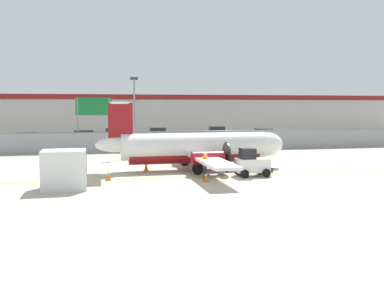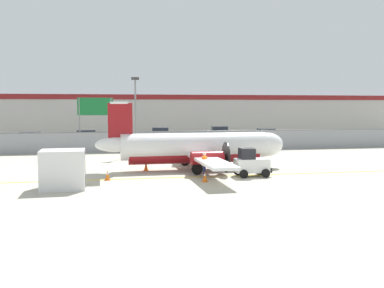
{
  "view_description": "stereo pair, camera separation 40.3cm",
  "coord_description": "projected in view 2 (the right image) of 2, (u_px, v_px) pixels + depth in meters",
  "views": [
    {
      "loc": [
        -6.82,
        -25.13,
        4.64
      ],
      "look_at": [
        -0.42,
        6.14,
        1.8
      ],
      "focal_mm": 40.0,
      "sensor_mm": 36.0,
      "label": 1
    },
    {
      "loc": [
        -6.42,
        -25.21,
        4.64
      ],
      "look_at": [
        -0.42,
        6.14,
        1.8
      ],
      "focal_mm": 40.0,
      "sensor_mm": 36.0,
      "label": 2
    }
  ],
  "objects": [
    {
      "name": "cargo_container",
      "position": [
        63.0,
        169.0,
        23.92
      ],
      "size": [
        2.46,
        2.07,
        2.2
      ],
      "rotation": [
        0.0,
        0.0,
        0.03
      ],
      "color": "silver",
      "rests_on": "ground"
    },
    {
      "name": "parked_car_2",
      "position": [
        116.0,
        134.0,
        57.54
      ],
      "size": [
        4.27,
        2.14,
        1.58
      ],
      "rotation": [
        0.0,
        0.0,
        3.1
      ],
      "color": "slate",
      "rests_on": "parking_lot_strip"
    },
    {
      "name": "baggage_tug",
      "position": [
        251.0,
        164.0,
        28.18
      ],
      "size": [
        2.35,
        1.41,
        1.88
      ],
      "rotation": [
        0.0,
        0.0,
        0.02
      ],
      "color": "silver",
      "rests_on": "ground"
    },
    {
      "name": "parked_car_4",
      "position": [
        213.0,
        138.0,
        50.51
      ],
      "size": [
        4.33,
        2.27,
        1.58
      ],
      "rotation": [
        0.0,
        0.0,
        -0.08
      ],
      "color": "red",
      "rests_on": "parking_lot_strip"
    },
    {
      "name": "parked_car_6",
      "position": [
        265.0,
        135.0,
        56.23
      ],
      "size": [
        4.38,
        2.42,
        1.58
      ],
      "rotation": [
        0.0,
        0.0,
        3.01
      ],
      "color": "slate",
      "rests_on": "parking_lot_strip"
    },
    {
      "name": "parked_car_1",
      "position": [
        85.0,
        137.0,
        52.61
      ],
      "size": [
        4.37,
        2.37,
        1.58
      ],
      "rotation": [
        0.0,
        0.0,
        3.26
      ],
      "color": "silver",
      "rests_on": "parking_lot_strip"
    },
    {
      "name": "parked_car_3",
      "position": [
        160.0,
        133.0,
        58.69
      ],
      "size": [
        4.38,
        2.42,
        1.58
      ],
      "rotation": [
        0.0,
        0.0,
        3.01
      ],
      "color": "slate",
      "rests_on": "parking_lot_strip"
    },
    {
      "name": "traffic_cone_far_left",
      "position": [
        146.0,
        166.0,
        30.78
      ],
      "size": [
        0.36,
        0.36,
        0.64
      ],
      "color": "orange",
      "rests_on": "ground"
    },
    {
      "name": "traffic_cone_near_left",
      "position": [
        267.0,
        162.0,
        32.93
      ],
      "size": [
        0.36,
        0.36,
        0.64
      ],
      "color": "orange",
      "rests_on": "ground"
    },
    {
      "name": "parking_lot_strip",
      "position": [
        161.0,
        142.0,
        55.13
      ],
      "size": [
        98.0,
        17.0,
        0.12
      ],
      "color": "#38383A",
      "rests_on": "ground"
    },
    {
      "name": "ground_plane",
      "position": [
        210.0,
        176.0,
        28.23
      ],
      "size": [
        140.0,
        140.0,
        0.01
      ],
      "color": "#B2AD99"
    },
    {
      "name": "parked_car_5",
      "position": [
        220.0,
        132.0,
        62.17
      ],
      "size": [
        4.32,
        2.26,
        1.58
      ],
      "rotation": [
        0.0,
        0.0,
        -0.08
      ],
      "color": "slate",
      "rests_on": "parking_lot_strip"
    },
    {
      "name": "traffic_cone_near_right",
      "position": [
        205.0,
        177.0,
        26.26
      ],
      "size": [
        0.36,
        0.36,
        0.64
      ],
      "color": "orange",
      "rests_on": "ground"
    },
    {
      "name": "background_building",
      "position": [
        148.0,
        114.0,
        72.94
      ],
      "size": [
        91.0,
        8.1,
        6.5
      ],
      "color": "beige",
      "rests_on": "ground"
    },
    {
      "name": "commuter_airplane",
      "position": [
        198.0,
        148.0,
        31.14
      ],
      "size": [
        13.94,
        16.03,
        4.92
      ],
      "rotation": [
        0.0,
        0.0,
        0.02
      ],
      "color": "white",
      "rests_on": "ground"
    },
    {
      "name": "parked_car_0",
      "position": [
        29.0,
        139.0,
        48.71
      ],
      "size": [
        4.2,
        2.0,
        1.58
      ],
      "rotation": [
        0.0,
        0.0,
        3.14
      ],
      "color": "silver",
      "rests_on": "parking_lot_strip"
    },
    {
      "name": "traffic_cone_far_right",
      "position": [
        107.0,
        175.0,
        26.79
      ],
      "size": [
        0.36,
        0.36,
        0.64
      ],
      "color": "orange",
      "rests_on": "ground"
    },
    {
      "name": "apron_light_pole",
      "position": [
        135.0,
        110.0,
        39.29
      ],
      "size": [
        0.7,
        0.3,
        7.27
      ],
      "color": "slate",
      "rests_on": "ground"
    },
    {
      "name": "perimeter_fence",
      "position": [
        174.0,
        141.0,
        43.79
      ],
      "size": [
        98.0,
        0.1,
        2.1
      ],
      "color": "gray",
      "rests_on": "ground"
    },
    {
      "name": "ground_crew_worker",
      "position": [
        204.0,
        164.0,
        27.33
      ],
      "size": [
        0.42,
        0.55,
        1.7
      ],
      "rotation": [
        0.0,
        0.0,
        6.01
      ],
      "color": "#191E4C",
      "rests_on": "ground"
    },
    {
      "name": "highway_sign",
      "position": [
        95.0,
        111.0,
        43.97
      ],
      "size": [
        3.6,
        0.14,
        5.5
      ],
      "color": "slate",
      "rests_on": "ground"
    }
  ]
}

